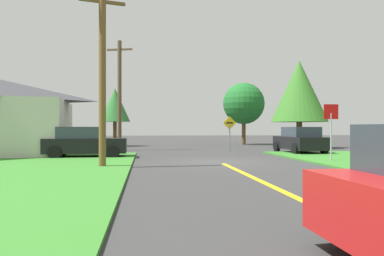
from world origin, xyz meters
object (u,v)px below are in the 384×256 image
direction_sign (230,129)px  pine_tree_center (299,91)px  car_on_crossroad (300,140)px  utility_pole_near (102,74)px  oak_tree_left (115,105)px  utility_pole_mid (120,94)px  parked_car_near_building (85,142)px  oak_tree_right (244,104)px  stop_sign (331,122)px

direction_sign → pine_tree_center: (6.19, 3.33, 2.92)m
car_on_crossroad → pine_tree_center: size_ratio=0.63×
utility_pole_near → oak_tree_left: utility_pole_near is taller
pine_tree_center → utility_pole_mid: bearing=-173.6°
parked_car_near_building → oak_tree_left: (0.56, 12.79, 2.67)m
car_on_crossroad → utility_pole_near: (-11.07, -7.47, 2.86)m
utility_pole_near → direction_sign: bearing=54.2°
oak_tree_left → oak_tree_right: (11.61, 1.71, 0.33)m
car_on_crossroad → pine_tree_center: pine_tree_center is taller
pine_tree_center → parked_car_near_building: bearing=-151.6°
utility_pole_near → pine_tree_center: size_ratio=1.04×
stop_sign → direction_sign: 9.04m
utility_pole_near → oak_tree_right: 22.50m
parked_car_near_building → utility_pole_mid: (1.36, 6.55, 3.12)m
stop_sign → direction_sign: size_ratio=1.13×
car_on_crossroad → parked_car_near_building: same height
utility_pole_near → utility_pole_mid: 11.84m
parked_car_near_building → utility_pole_mid: utility_pole_mid is taller
utility_pole_near → pine_tree_center: 18.96m
pine_tree_center → oak_tree_right: size_ratio=1.18×
pine_tree_center → oak_tree_right: pine_tree_center is taller
stop_sign → oak_tree_right: bearing=-90.3°
direction_sign → utility_pole_near: bearing=-125.8°
direction_sign → car_on_crossroad: bearing=-33.6°
oak_tree_right → parked_car_near_building: bearing=-130.0°
oak_tree_left → pine_tree_center: bearing=-18.2°
direction_sign → oak_tree_left: size_ratio=0.48×
oak_tree_right → oak_tree_left: bearing=-171.6°
car_on_crossroad → oak_tree_left: size_ratio=0.87×
utility_pole_mid → oak_tree_right: size_ratio=1.32×
car_on_crossroad → oak_tree_right: bearing=-0.4°
stop_sign → parked_car_near_building: stop_sign is taller
car_on_crossroad → parked_car_near_building: size_ratio=1.02×
stop_sign → parked_car_near_building: bearing=-16.8°
oak_tree_right → pine_tree_center: bearing=-66.9°
direction_sign → parked_car_near_building: bearing=-151.5°
utility_pole_near → pine_tree_center: bearing=44.8°
pine_tree_center → direction_sign: bearing=-151.7°
utility_pole_mid → oak_tree_right: (10.81, 7.95, -0.12)m
stop_sign → car_on_crossroad: size_ratio=0.62×
oak_tree_left → car_on_crossroad: bearing=-41.5°
utility_pole_near → oak_tree_left: 18.10m
stop_sign → pine_tree_center: size_ratio=0.39×
oak_tree_left → oak_tree_right: size_ratio=0.86×
stop_sign → parked_car_near_building: size_ratio=0.63×
car_on_crossroad → parked_car_near_building: 12.74m
utility_pole_mid → pine_tree_center: size_ratio=1.12×
parked_car_near_building → oak_tree_left: bearing=86.2°
oak_tree_left → pine_tree_center: 15.13m
parked_car_near_building → direction_sign: direction_sign is taller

